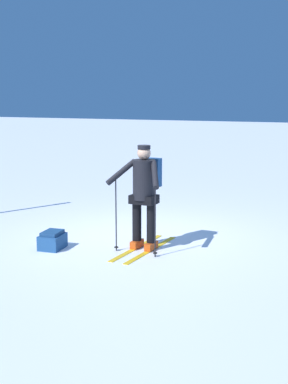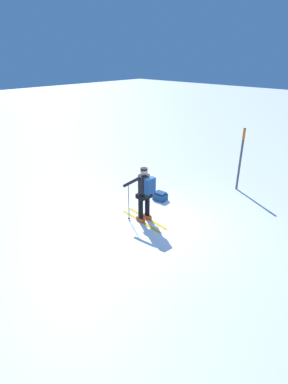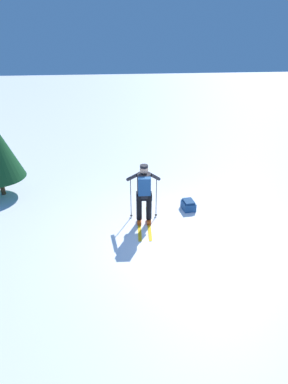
% 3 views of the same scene
% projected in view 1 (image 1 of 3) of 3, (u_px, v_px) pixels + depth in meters
% --- Properties ---
extents(ground_plane, '(80.00, 80.00, 0.00)m').
position_uv_depth(ground_plane, '(139.00, 238.00, 9.47)').
color(ground_plane, white).
extents(skier, '(1.76, 0.95, 1.72)m').
position_uv_depth(skier, '(145.00, 189.00, 8.66)').
color(skier, gold).
rests_on(skier, ground_plane).
extents(dropped_backpack, '(0.47, 0.38, 0.30)m').
position_uv_depth(dropped_backpack, '(52.00, 240.00, 8.81)').
color(dropped_backpack, navy).
rests_on(dropped_backpack, ground_plane).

